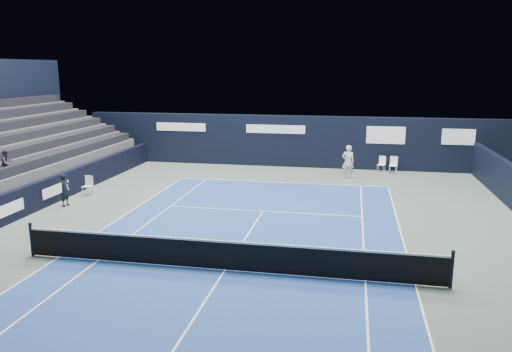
{
  "coord_description": "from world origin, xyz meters",
  "views": [
    {
      "loc": [
        3.58,
        -13.54,
        5.94
      ],
      "look_at": [
        -0.48,
        7.38,
        1.3
      ],
      "focal_mm": 35.0,
      "sensor_mm": 36.0,
      "label": 1
    }
  ],
  "objects_px": {
    "folding_chair_back_b": "(382,163)",
    "tennis_net": "(225,254)",
    "folding_chair_back_a": "(394,162)",
    "line_judge_chair": "(88,184)",
    "tennis_player": "(348,162)"
  },
  "relations": [
    {
      "from": "folding_chair_back_a",
      "to": "tennis_net",
      "type": "relative_size",
      "value": 0.07
    },
    {
      "from": "folding_chair_back_b",
      "to": "tennis_player",
      "type": "relative_size",
      "value": 0.5
    },
    {
      "from": "folding_chair_back_a",
      "to": "folding_chair_back_b",
      "type": "distance_m",
      "value": 0.7
    },
    {
      "from": "folding_chair_back_b",
      "to": "tennis_net",
      "type": "xyz_separation_m",
      "value": [
        -5.34,
        -15.81,
        -0.01
      ]
    },
    {
      "from": "folding_chair_back_a",
      "to": "line_judge_chair",
      "type": "xyz_separation_m",
      "value": [
        -14.66,
        -7.98,
        -0.12
      ]
    },
    {
      "from": "line_judge_chair",
      "to": "tennis_net",
      "type": "distance_m",
      "value": 11.54
    },
    {
      "from": "line_judge_chair",
      "to": "folding_chair_back_b",
      "type": "bearing_deg",
      "value": 31.69
    },
    {
      "from": "tennis_net",
      "to": "folding_chair_back_a",
      "type": "bearing_deg",
      "value": 68.99
    },
    {
      "from": "folding_chair_back_a",
      "to": "tennis_player",
      "type": "distance_m",
      "value": 3.19
    },
    {
      "from": "folding_chair_back_a",
      "to": "folding_chair_back_b",
      "type": "relative_size",
      "value": 1.06
    },
    {
      "from": "folding_chair_back_a",
      "to": "tennis_net",
      "type": "distance_m",
      "value": 16.7
    },
    {
      "from": "line_judge_chair",
      "to": "tennis_player",
      "type": "xyz_separation_m",
      "value": [
        12.09,
        6.11,
        0.39
      ]
    },
    {
      "from": "tennis_net",
      "to": "tennis_player",
      "type": "xyz_separation_m",
      "value": [
        3.42,
        13.73,
        0.4
      ]
    },
    {
      "from": "folding_chair_back_a",
      "to": "folding_chair_back_b",
      "type": "bearing_deg",
      "value": 171.89
    },
    {
      "from": "folding_chair_back_b",
      "to": "tennis_net",
      "type": "distance_m",
      "value": 16.69
    }
  ]
}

